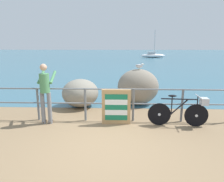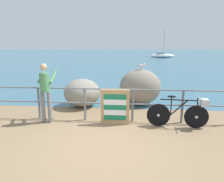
# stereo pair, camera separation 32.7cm
# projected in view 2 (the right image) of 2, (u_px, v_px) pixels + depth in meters

# --- Properties ---
(ground_plane) EXTENTS (120.00, 120.00, 0.10)m
(ground_plane) POSITION_uv_depth(u_px,v_px,m) (125.00, 65.00, 24.37)
(ground_plane) COLOR #846B4C
(sea_surface) EXTENTS (120.00, 90.00, 0.01)m
(sea_surface) POSITION_uv_depth(u_px,v_px,m) (128.00, 54.00, 51.50)
(sea_surface) COLOR #38667A
(sea_surface) RESTS_ON ground_plane
(promenade_railing) EXTENTS (7.42, 0.07, 1.02)m
(promenade_railing) POSITION_uv_depth(u_px,v_px,m) (109.00, 101.00, 6.34)
(promenade_railing) COLOR slate
(promenade_railing) RESTS_ON ground_plane
(bicycle) EXTENTS (1.70, 0.48, 0.92)m
(bicycle) POSITION_uv_depth(u_px,v_px,m) (183.00, 112.00, 5.85)
(bicycle) COLOR black
(bicycle) RESTS_ON ground_plane
(person_at_railing) EXTENTS (0.44, 0.64, 1.78)m
(person_at_railing) POSITION_uv_depth(u_px,v_px,m) (45.00, 90.00, 6.15)
(person_at_railing) COLOR slate
(person_at_railing) RESTS_ON ground_plane
(folded_deckchair_stack) EXTENTS (0.84, 0.10, 1.04)m
(folded_deckchair_stack) POSITION_uv_depth(u_px,v_px,m) (115.00, 107.00, 6.10)
(folded_deckchair_stack) COLOR tan
(folded_deckchair_stack) RESTS_ON ground_plane
(breakwater_boulder_main) EXTENTS (1.60, 1.31, 1.38)m
(breakwater_boulder_main) POSITION_uv_depth(u_px,v_px,m) (140.00, 87.00, 8.12)
(breakwater_boulder_main) COLOR gray
(breakwater_boulder_main) RESTS_ON ground
(breakwater_boulder_left) EXTENTS (1.36, 1.43, 1.05)m
(breakwater_boulder_left) POSITION_uv_depth(u_px,v_px,m) (82.00, 93.00, 7.92)
(breakwater_boulder_left) COLOR gray
(breakwater_boulder_left) RESTS_ON ground
(seagull) EXTENTS (0.34, 0.13, 0.23)m
(seagull) POSITION_uv_depth(u_px,v_px,m) (141.00, 66.00, 7.87)
(seagull) COLOR gold
(seagull) RESTS_ON breakwater_boulder_main
(sailboat) EXTENTS (4.48, 1.61, 4.90)m
(sailboat) POSITION_uv_depth(u_px,v_px,m) (162.00, 55.00, 37.33)
(sailboat) COLOR white
(sailboat) RESTS_ON sea_surface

